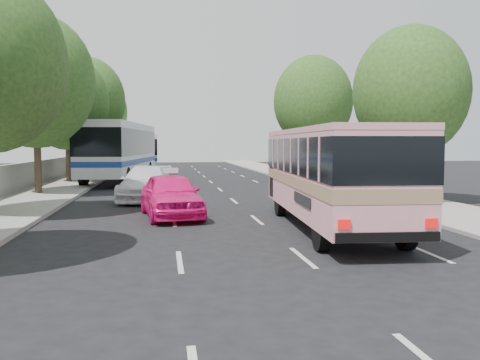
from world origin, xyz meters
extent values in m
plane|color=black|center=(0.00, 0.00, 0.00)|extent=(120.00, 120.00, 0.00)
cube|color=#9E998E|center=(-8.50, 20.00, 0.07)|extent=(4.00, 90.00, 0.15)
cube|color=#9E998E|center=(8.50, 20.00, 0.06)|extent=(4.00, 90.00, 0.12)
cube|color=#9E998E|center=(-10.30, 20.00, 0.90)|extent=(0.30, 90.00, 1.50)
cylinder|color=#38281E|center=(-8.70, 14.00, 1.90)|extent=(0.36, 0.36, 3.80)
ellipsoid|color=#244518|center=(-8.70, 14.00, 5.90)|extent=(6.00, 6.00, 6.90)
sphere|color=#244518|center=(-8.30, 13.70, 7.10)|extent=(3.90, 3.90, 3.90)
cylinder|color=#38281E|center=(-8.60, 22.00, 1.75)|extent=(0.36, 0.36, 3.50)
ellipsoid|color=#244518|center=(-8.60, 22.00, 5.43)|extent=(5.52, 5.52, 6.35)
sphere|color=#244518|center=(-8.20, 21.70, 6.53)|extent=(3.59, 3.59, 3.59)
cylinder|color=#38281E|center=(-8.50, 30.00, 2.00)|extent=(0.36, 0.36, 3.99)
ellipsoid|color=#244518|center=(-8.50, 30.00, 6.20)|extent=(6.30, 6.30, 7.24)
sphere|color=#244518|center=(-8.10, 29.70, 7.46)|extent=(4.09, 4.09, 4.09)
cylinder|color=#38281E|center=(-8.70, 38.00, 1.86)|extent=(0.36, 0.36, 3.72)
ellipsoid|color=#244518|center=(-8.70, 38.00, 5.78)|extent=(5.88, 5.88, 6.76)
sphere|color=#244518|center=(-8.30, 37.70, 6.96)|extent=(3.82, 3.82, 3.82)
cylinder|color=#38281E|center=(8.70, 8.00, 1.61)|extent=(0.36, 0.36, 3.23)
ellipsoid|color=#244518|center=(8.70, 8.00, 5.01)|extent=(5.10, 5.10, 5.87)
sphere|color=#244518|center=(9.10, 7.70, 6.04)|extent=(3.32, 3.31, 3.31)
cylinder|color=#38281E|center=(9.00, 24.00, 1.90)|extent=(0.36, 0.36, 3.80)
ellipsoid|color=#244518|center=(9.00, 24.00, 5.90)|extent=(6.00, 6.00, 6.90)
sphere|color=#244518|center=(9.40, 23.70, 7.10)|extent=(3.90, 3.90, 3.90)
cube|color=pink|center=(2.95, 1.90, 1.84)|extent=(3.10, 10.02, 2.65)
cube|color=#9E7A59|center=(2.95, 1.90, 1.53)|extent=(3.14, 10.04, 0.35)
cube|color=black|center=(2.95, 1.90, 2.32)|extent=(3.15, 10.05, 1.09)
cube|color=pink|center=(2.95, 1.90, 3.08)|extent=(3.12, 10.04, 0.16)
cylinder|color=black|center=(2.06, 4.93, 0.51)|extent=(0.36, 1.04, 1.03)
cylinder|color=black|center=(4.23, 4.79, 0.51)|extent=(0.36, 1.04, 1.03)
cylinder|color=black|center=(1.65, -1.38, 0.51)|extent=(0.36, 1.04, 1.03)
cylinder|color=black|center=(3.82, -1.52, 0.51)|extent=(0.36, 1.04, 1.03)
imported|color=#FF1685|center=(-2.00, 5.19, 0.81)|extent=(2.56, 4.99, 1.63)
imported|color=white|center=(-3.07, 10.91, 0.80)|extent=(2.79, 5.70, 1.60)
cube|color=silver|center=(-5.28, 23.31, 2.36)|extent=(4.52, 13.89, 3.47)
cube|color=black|center=(-5.28, 23.31, 2.79)|extent=(4.57, 13.93, 1.71)
cube|color=navy|center=(-5.28, 23.31, 1.48)|extent=(4.56, 13.92, 0.34)
cube|color=silver|center=(-5.28, 23.31, 4.01)|extent=(4.54, 13.91, 0.16)
cylinder|color=black|center=(-6.05, 27.75, 0.63)|extent=(0.51, 1.29, 1.25)
cylinder|color=black|center=(-3.47, 27.44, 0.63)|extent=(0.51, 1.29, 1.25)
cylinder|color=black|center=(-7.14, 18.73, 0.63)|extent=(0.51, 1.29, 1.25)
cylinder|color=black|center=(-4.56, 18.41, 0.63)|extent=(0.51, 1.29, 1.25)
cube|color=white|center=(-4.65, 38.17, 2.01)|extent=(3.62, 11.83, 2.96)
cube|color=black|center=(-4.65, 38.17, 2.38)|extent=(3.67, 11.86, 1.46)
cube|color=navy|center=(-4.65, 38.17, 1.26)|extent=(3.66, 11.85, 0.29)
cube|color=white|center=(-4.65, 38.17, 3.42)|extent=(3.64, 11.85, 0.14)
cylinder|color=black|center=(-6.10, 41.73, 0.53)|extent=(0.41, 1.09, 1.07)
cylinder|color=black|center=(-3.94, 41.95, 0.53)|extent=(0.41, 1.09, 1.07)
cylinder|color=black|center=(-5.33, 34.01, 0.53)|extent=(0.41, 1.09, 1.07)
cylinder|color=black|center=(-3.17, 34.23, 0.53)|extent=(0.41, 1.09, 1.07)
cube|color=silver|center=(-2.00, 5.19, 1.72)|extent=(0.57, 0.25, 0.18)
camera|label=1|loc=(-2.23, -13.51, 2.70)|focal=38.00mm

